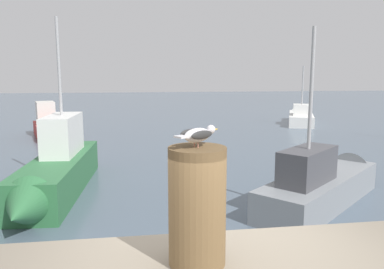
# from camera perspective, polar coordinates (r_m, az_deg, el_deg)

# --- Properties ---
(mooring_post) EXTENTS (0.41, 0.41, 0.86)m
(mooring_post) POSITION_cam_1_polar(r_m,az_deg,el_deg) (2.77, 0.77, -10.64)
(mooring_post) COLOR brown
(mooring_post) RESTS_ON harbor_quay
(seagull) EXTENTS (0.35, 0.26, 0.14)m
(seagull) POSITION_cam_1_polar(r_m,az_deg,el_deg) (2.65, 0.90, 0.02)
(seagull) COLOR tan
(seagull) RESTS_ON mooring_post
(boat_red) EXTENTS (2.26, 4.55, 1.83)m
(boat_red) POSITION_cam_1_polar(r_m,az_deg,el_deg) (19.55, -20.71, 1.03)
(boat_red) COLOR #B72D28
(boat_red) RESTS_ON ground_plane
(boat_grey) EXTENTS (4.73, 4.29, 4.18)m
(boat_grey) POSITION_cam_1_polar(r_m,az_deg,el_deg) (9.95, 19.55, -6.57)
(boat_grey) COLOR gray
(boat_grey) RESTS_ON ground_plane
(boat_white) EXTENTS (3.37, 5.62, 3.78)m
(boat_white) POSITION_cam_1_polar(r_m,az_deg,el_deg) (25.20, 15.87, 2.66)
(boat_white) COLOR silver
(boat_white) RESTS_ON ground_plane
(boat_green) EXTENTS (1.50, 5.88, 4.57)m
(boat_green) POSITION_cam_1_polar(r_m,az_deg,el_deg) (10.32, -19.63, -5.05)
(boat_green) COLOR #2D6B3D
(boat_green) RESTS_ON ground_plane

